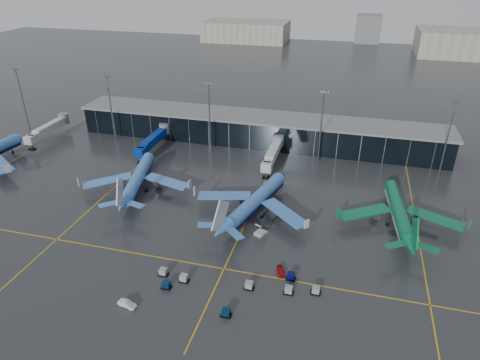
% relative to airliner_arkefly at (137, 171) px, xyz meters
% --- Properties ---
extents(ground, '(600.00, 600.00, 0.00)m').
position_rel_airliner_arkefly_xyz_m(ground, '(27.01, -15.39, -6.13)').
color(ground, '#282B2D').
rests_on(ground, ground).
extents(terminal_pier, '(142.00, 17.00, 10.70)m').
position_rel_airliner_arkefly_xyz_m(terminal_pier, '(27.01, 46.61, -0.71)').
color(terminal_pier, black).
rests_on(terminal_pier, ground).
extents(jet_bridges, '(94.00, 27.50, 7.20)m').
position_rel_airliner_arkefly_xyz_m(jet_bridges, '(-7.99, 27.59, -1.58)').
color(jet_bridges, '#595B60').
rests_on(jet_bridges, ground).
extents(flood_masts, '(203.00, 0.50, 25.50)m').
position_rel_airliner_arkefly_xyz_m(flood_masts, '(32.01, 34.61, 7.68)').
color(flood_masts, '#595B60').
rests_on(flood_masts, ground).
extents(distant_hangars, '(260.00, 71.00, 22.00)m').
position_rel_airliner_arkefly_xyz_m(distant_hangars, '(76.95, 254.68, 2.66)').
color(distant_hangars, '#B2AD99').
rests_on(distant_hangars, ground).
extents(taxi_lines, '(220.00, 120.00, 0.02)m').
position_rel_airliner_arkefly_xyz_m(taxi_lines, '(37.01, -4.78, -6.12)').
color(taxi_lines, gold).
rests_on(taxi_lines, ground).
extents(airliner_arkefly, '(43.30, 46.92, 12.26)m').
position_rel_airliner_arkefly_xyz_m(airliner_arkefly, '(0.00, 0.00, 0.00)').
color(airliner_arkefly, '#4282DB').
rests_on(airliner_arkefly, ground).
extents(airliner_klm_near, '(45.36, 48.93, 12.63)m').
position_rel_airliner_arkefly_xyz_m(airliner_klm_near, '(38.49, -4.21, 0.18)').
color(airliner_klm_near, '#3E76CD').
rests_on(airliner_klm_near, ground).
extents(airliner_aer_lingus, '(38.15, 42.42, 12.04)m').
position_rel_airliner_arkefly_xyz_m(airliner_aer_lingus, '(76.88, 0.54, -0.11)').
color(airliner_aer_lingus, '#0B643F').
rests_on(airliner_aer_lingus, ground).
extents(baggage_carts, '(36.41, 15.84, 1.70)m').
position_rel_airliner_arkefly_xyz_m(baggage_carts, '(41.30, -36.19, -5.37)').
color(baggage_carts, black).
rests_on(baggage_carts, ground).
extents(mobile_airstair, '(3.30, 3.81, 3.45)m').
position_rel_airliner_arkefly_xyz_m(mobile_airstair, '(42.19, -14.33, -5.36)').
color(mobile_airstair, silver).
rests_on(mobile_airstair, ground).
extents(service_van_red, '(2.64, 4.10, 1.30)m').
position_rel_airliner_arkefly_xyz_m(service_van_red, '(50.00, -28.38, -5.48)').
color(service_van_red, '#A50C10').
rests_on(service_van_red, ground).
extents(service_van_white, '(4.29, 2.16, 1.35)m').
position_rel_airliner_arkefly_xyz_m(service_van_white, '(21.14, -47.15, -5.46)').
color(service_van_white, silver).
rests_on(service_van_white, ground).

